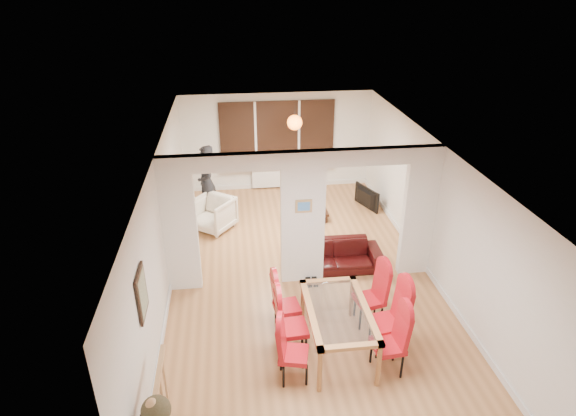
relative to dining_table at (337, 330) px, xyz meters
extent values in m
cube|color=#AB7445|center=(-0.25, 2.00, -0.39)|extent=(5.00, 9.00, 0.01)
cube|color=white|center=(-0.25, 2.00, 0.91)|extent=(5.00, 0.18, 2.60)
cube|color=black|center=(-0.25, 6.44, 1.11)|extent=(3.00, 0.08, 1.80)
cube|color=white|center=(-0.25, 6.40, -0.09)|extent=(1.40, 0.08, 0.50)
sphere|color=orange|center=(0.05, 5.30, 1.76)|extent=(0.36, 0.36, 0.36)
cube|color=gray|center=(-2.72, -0.40, 1.21)|extent=(0.04, 0.52, 0.67)
cube|color=#4C8CD8|center=(-0.25, 1.91, 1.21)|extent=(0.30, 0.03, 0.25)
imported|color=black|center=(0.44, 2.30, -0.12)|extent=(1.90, 0.78, 0.55)
imported|color=beige|center=(-1.96, 4.25, -0.01)|extent=(1.16, 1.17, 0.77)
imported|color=black|center=(-2.08, 4.89, 0.51)|extent=(0.74, 0.58, 1.79)
imported|color=black|center=(1.75, 4.91, -0.12)|extent=(0.91, 0.45, 0.53)
cylinder|color=#143F19|center=(0.27, 4.52, -0.03)|extent=(0.06, 0.06, 0.25)
imported|color=black|center=(0.27, 4.46, -0.13)|extent=(0.20, 0.20, 0.05)
camera|label=1|loc=(-1.47, -5.68, 4.91)|focal=30.00mm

